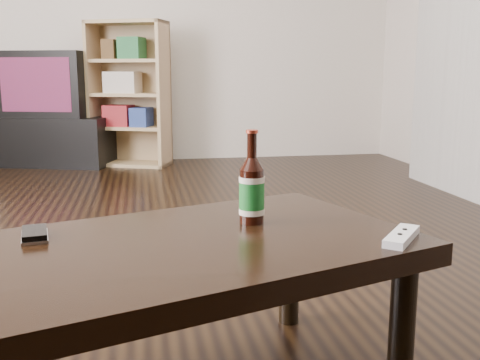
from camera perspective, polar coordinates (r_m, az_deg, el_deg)
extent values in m
cube|color=black|center=(2.16, -16.19, -10.54)|extent=(5.00, 6.00, 0.01)
cube|color=beige|center=(5.05, -13.49, 17.24)|extent=(5.00, 0.02, 2.70)
cube|color=black|center=(4.99, -18.57, 3.84)|extent=(1.12, 0.79, 0.40)
cube|color=black|center=(4.96, -18.90, 9.20)|extent=(0.81, 0.64, 0.53)
cube|color=red|center=(4.76, -20.10, 9.08)|extent=(0.56, 0.18, 0.42)
cube|color=tan|center=(4.86, -14.51, 8.43)|extent=(0.13, 0.28, 1.17)
cube|color=tan|center=(4.63, -7.71, 8.56)|extent=(0.13, 0.28, 1.17)
cube|color=tan|center=(4.75, -11.46, 15.43)|extent=(0.69, 0.51, 0.03)
cube|color=tan|center=(4.79, -10.94, 1.65)|extent=(0.69, 0.51, 0.03)
cube|color=tan|center=(4.86, -10.59, 8.59)|extent=(0.60, 0.26, 1.17)
cube|color=tan|center=(4.76, -11.08, 5.25)|extent=(0.63, 0.46, 0.03)
cube|color=tan|center=(4.74, -11.20, 8.51)|extent=(0.63, 0.46, 0.03)
cube|color=tan|center=(4.74, -11.32, 11.78)|extent=(0.63, 0.46, 0.03)
cube|color=maroon|center=(4.77, -12.21, 6.42)|extent=(0.27, 0.25, 0.17)
cube|color=navy|center=(4.69, -9.98, 6.32)|extent=(0.20, 0.22, 0.15)
cube|color=beige|center=(4.74, -11.84, 9.69)|extent=(0.32, 0.27, 0.17)
cube|color=#236536|center=(4.70, -10.93, 13.01)|extent=(0.24, 0.24, 0.17)
cube|color=#4D351A|center=(4.77, -12.88, 12.80)|extent=(0.17, 0.21, 0.15)
cube|color=black|center=(1.29, -5.83, -7.34)|extent=(1.19, 0.92, 0.05)
cylinder|color=black|center=(1.42, 16.12, -14.45)|extent=(0.08, 0.08, 0.34)
cylinder|color=black|center=(1.76, 5.04, -9.06)|extent=(0.08, 0.08, 0.34)
cylinder|color=black|center=(1.41, 1.20, -1.68)|extent=(0.07, 0.07, 0.14)
cylinder|color=#135B1D|center=(1.41, 1.20, -1.57)|extent=(0.07, 0.07, 0.08)
cylinder|color=beige|center=(1.40, 1.21, 0.07)|extent=(0.07, 0.07, 0.01)
cylinder|color=beige|center=(1.42, 1.19, -3.19)|extent=(0.07, 0.07, 0.01)
cone|color=black|center=(1.39, 1.21, 1.68)|extent=(0.07, 0.07, 0.03)
cylinder|color=black|center=(1.39, 1.22, 3.53)|extent=(0.03, 0.03, 0.06)
cylinder|color=maroon|center=(1.38, 1.23, 4.95)|extent=(0.03, 0.03, 0.01)
cube|color=#B7B7B9|center=(1.38, -20.13, -5.43)|extent=(0.08, 0.12, 0.01)
cube|color=black|center=(1.38, -20.15, -5.11)|extent=(0.07, 0.11, 0.02)
cylinder|color=#B7B7B9|center=(1.35, -20.16, -5.20)|extent=(0.02, 0.02, 0.00)
cube|color=#BABABC|center=(1.33, 16.10, -5.52)|extent=(0.14, 0.15, 0.02)
cylinder|color=black|center=(1.35, 16.39, -4.82)|extent=(0.02, 0.02, 0.00)
cylinder|color=black|center=(1.31, 15.93, -5.31)|extent=(0.02, 0.02, 0.00)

